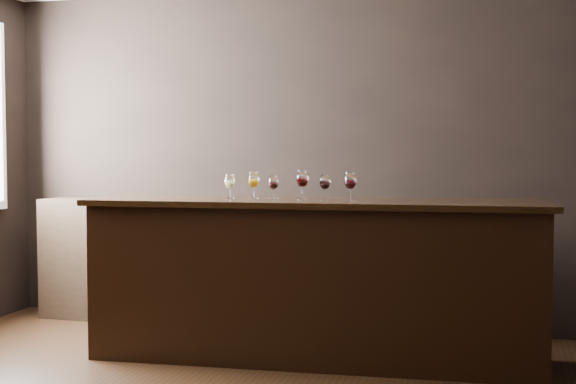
% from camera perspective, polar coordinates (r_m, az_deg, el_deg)
% --- Properties ---
extents(room_shell, '(5.02, 4.52, 2.81)m').
position_cam_1_polar(room_shell, '(4.78, -9.48, 7.06)').
color(room_shell, black).
rests_on(room_shell, ground).
extents(bar_counter, '(3.12, 0.85, 1.08)m').
position_cam_1_polar(bar_counter, '(5.60, 1.91, -6.49)').
color(bar_counter, black).
rests_on(bar_counter, ground).
extents(bar_top, '(3.23, 0.93, 0.04)m').
position_cam_1_polar(bar_top, '(5.54, 1.92, -0.76)').
color(bar_top, black).
rests_on(bar_top, bar_counter).
extents(back_bar_shelf, '(2.87, 0.40, 1.03)m').
position_cam_1_polar(back_bar_shelf, '(6.79, -6.17, -5.01)').
color(back_bar_shelf, black).
rests_on(back_bar_shelf, ground).
extents(glass_white, '(0.07, 0.07, 0.17)m').
position_cam_1_polar(glass_white, '(5.70, -4.17, 0.72)').
color(glass_white, white).
rests_on(glass_white, bar_top).
extents(glass_amber, '(0.08, 0.08, 0.19)m').
position_cam_1_polar(glass_amber, '(5.68, -2.47, 0.82)').
color(glass_amber, white).
rests_on(glass_amber, bar_top).
extents(glass_red_a, '(0.07, 0.07, 0.17)m').
position_cam_1_polar(glass_red_a, '(5.59, -1.04, 0.65)').
color(glass_red_a, white).
rests_on(glass_red_a, bar_top).
extents(glass_red_b, '(0.09, 0.09, 0.20)m').
position_cam_1_polar(glass_red_b, '(5.58, 1.02, 0.89)').
color(glass_red_b, white).
rests_on(glass_red_b, bar_top).
extents(glass_red_c, '(0.07, 0.07, 0.17)m').
position_cam_1_polar(glass_red_c, '(5.53, 2.64, 0.67)').
color(glass_red_c, white).
rests_on(glass_red_c, bar_top).
extents(glass_red_d, '(0.08, 0.08, 0.19)m').
position_cam_1_polar(glass_red_d, '(5.45, 4.45, 0.75)').
color(glass_red_d, white).
rests_on(glass_red_d, bar_top).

